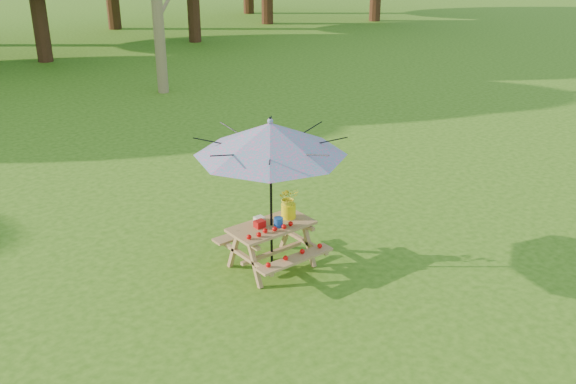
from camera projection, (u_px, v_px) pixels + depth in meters
picnic_table at (272, 247)px, 9.22m from camera, size 1.20×1.32×0.67m
patio_umbrella at (270, 139)px, 8.60m from camera, size 2.36×2.36×2.25m
produce_bins at (268, 222)px, 9.06m from camera, size 0.36×0.42×0.13m
tomatoes_row at (270, 230)px, 8.86m from camera, size 0.77×0.13×0.07m
flower_bucket at (288, 202)px, 9.22m from camera, size 0.37×0.35×0.47m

